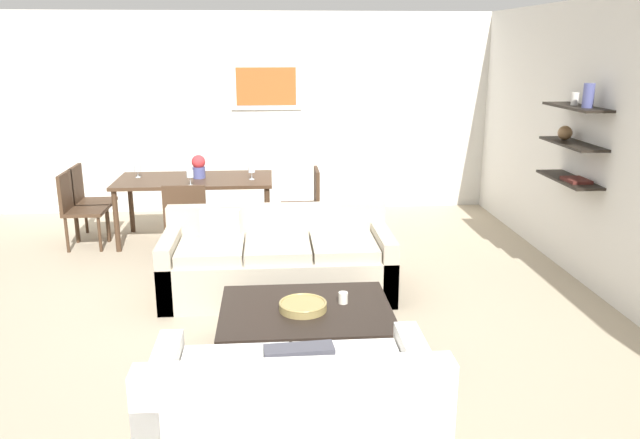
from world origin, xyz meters
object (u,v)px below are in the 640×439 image
Objects in this scene: dining_chair_left_far at (87,197)px; wine_glass_right_near at (252,170)px; sofa_beige at (277,264)px; dining_chair_right_near at (307,201)px; loveseat_white at (294,414)px; dining_chair_foot at (187,218)px; centerpiece_vase at (199,166)px; candle_jar at (343,298)px; wine_glass_left_far at (137,168)px; coffee_table at (306,332)px; wine_glass_foot at (190,175)px; dining_table at (195,184)px; dining_chair_left_near at (77,205)px; decorative_bowl at (303,306)px.

wine_glass_right_near is (1.99, -0.32, 0.36)m from dining_chair_left_far.
dining_chair_right_near is at bearing 76.60° from sofa_beige.
loveseat_white is 1.79× the size of dining_chair_foot.
dining_chair_foot is 0.96m from centerpiece_vase.
dining_chair_left_far is 5.68× the size of wine_glass_right_near.
wine_glass_left_far reaches higher than candle_jar.
coffee_table is 2.95m from wine_glass_foot.
dining_chair_foot is 1.69m from dining_chair_left_far.
wine_glass_left_far is 0.91× the size of wine_glass_foot.
dining_chair_left_far is at bearing 141.04° from dining_chair_foot.
dining_table is at bearing -9.41° from wine_glass_left_far.
sofa_beige is 13.67× the size of wine_glass_left_far.
dining_table is (-1.00, 4.26, 0.39)m from loveseat_white.
dining_chair_foot is (-1.42, 2.09, 0.08)m from candle_jar.
wine_glass_foot is (-1.00, 3.87, 0.58)m from loveseat_white.
candle_jar is 0.56× the size of wine_glass_right_near.
wine_glass_right_near is at bearing -12.10° from centerpiece_vase.
wine_glass_right_near is at bearing 94.45° from loveseat_white.
dining_chair_left_near is 5.22× the size of wine_glass_foot.
wine_glass_left_far is 1.37m from wine_glass_right_near.
wine_glass_right_near reaches higher than dining_table.
wine_glass_left_far is (-1.99, 0.32, 0.35)m from dining_chair_right_near.
dining_chair_right_near is 5.71× the size of wine_glass_left_far.
wine_glass_right_near reaches higher than dining_chair_right_near.
dining_table is (-1.11, 3.05, 0.26)m from decorative_bowl.
dining_chair_right_near is at bearing 86.41° from coffee_table.
loveseat_white is at bearing -88.69° from sofa_beige.
dining_chair_foot is (1.31, -0.66, 0.00)m from dining_chair_left_near.
wine_glass_left_far is (-1.79, 3.16, 0.44)m from decorative_bowl.
dining_chair_left_far is at bearing 130.99° from candle_jar.
dining_chair_left_far is 3.22× the size of centerpiece_vase.
dining_chair_left_far is at bearing 138.81° from sofa_beige.
dining_table is at bearing -157.66° from centerpiece_vase.
centerpiece_vase reaches higher than wine_glass_right_near.
wine_glass_right_near is at bearing 47.91° from dining_chair_foot.
wine_glass_right_near is at bearing -9.41° from dining_table.
wine_glass_left_far reaches higher than sofa_beige.
dining_chair_foot is at bearing -90.00° from dining_table.
wine_glass_foot is 1.09× the size of wine_glass_right_near.
dining_chair_foot reaches higher than sofa_beige.
wine_glass_foot is 0.73m from wine_glass_right_near.
candle_jar is (0.31, 0.10, 0.01)m from decorative_bowl.
wine_glass_foot is at bearing -171.83° from dining_chair_right_near.
dining_chair_left_near is 1.00× the size of dining_chair_right_near.
coffee_table is 14.65× the size of candle_jar.
wine_glass_right_near reaches higher than decorative_bowl.
dining_chair_left_near is 3.22× the size of centerpiece_vase.
sofa_beige is 7.70× the size of centerpiece_vase.
dining_chair_foot is 1.00× the size of dining_chair_left_far.
candle_jar is 3.88m from dining_chair_left_near.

